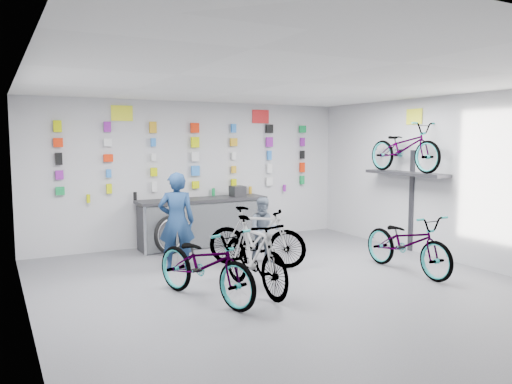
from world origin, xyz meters
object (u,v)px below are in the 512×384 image
customer (264,230)px  bike_left (205,264)px  bike_right (408,243)px  clerk (177,221)px  bike_center (254,255)px  bike_service (257,237)px  counter (203,223)px

customer → bike_left: bearing=-116.5°
bike_right → clerk: (-3.33, 1.96, 0.33)m
clerk → customer: 1.59m
bike_center → customer: 1.72m
bike_left → clerk: 1.78m
bike_service → clerk: 1.40m
bike_left → bike_right: bearing=-21.9°
bike_right → clerk: bearing=149.5°
counter → clerk: (-1.10, -1.55, 0.35)m
bike_center → bike_service: (0.72, 1.26, -0.02)m
counter → bike_left: (-1.30, -3.29, 0.02)m
bike_left → bike_right: 3.53m
bike_center → clerk: size_ratio=1.08×
bike_right → customer: customer is taller
bike_left → clerk: bearing=65.3°
bike_right → bike_service: bearing=143.1°
counter → customer: size_ratio=2.29×
bike_left → clerk: (0.20, 1.74, 0.32)m
bike_left → bike_service: bike_service is taller
bike_left → customer: 2.28m
counter → bike_center: bike_center is taller
clerk → bike_center: bearing=126.9°
bike_left → bike_right: (3.52, -0.23, -0.01)m
bike_center → customer: bearing=53.9°
bike_center → customer: customer is taller
bike_center → bike_service: 1.45m
bike_right → bike_service: 2.54m
bike_left → bike_service: 1.98m
bike_left → clerk: size_ratio=1.17×
bike_service → clerk: bearing=114.3°
clerk → customer: (1.54, -0.27, -0.24)m
counter → bike_right: (2.22, -3.51, 0.01)m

